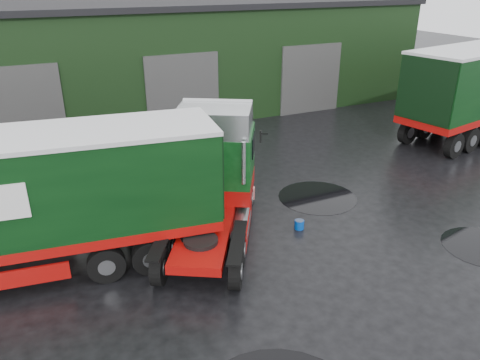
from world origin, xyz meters
name	(u,v)px	position (x,y,z in m)	size (l,w,h in m)	color
ground	(283,274)	(0.00, 0.00, 0.00)	(100.00, 100.00, 0.00)	black
warehouse	(150,54)	(2.00, 20.00, 3.16)	(32.40, 12.40, 6.30)	black
hero_tractor	(208,185)	(-1.22, 2.48, 1.99)	(2.71, 6.39, 3.97)	#0C3D14
wash_bucket	(299,225)	(1.77, 1.98, 0.15)	(0.32, 0.32, 0.30)	#07389C
tree_back_a	(2,19)	(-6.00, 30.00, 4.75)	(4.40, 4.40, 9.50)	black
tree_back_b	(209,24)	(10.00, 30.00, 3.75)	(4.40, 4.40, 7.50)	black
puddle_1	(317,197)	(3.67, 3.69, 0.00)	(2.95, 2.95, 0.01)	black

